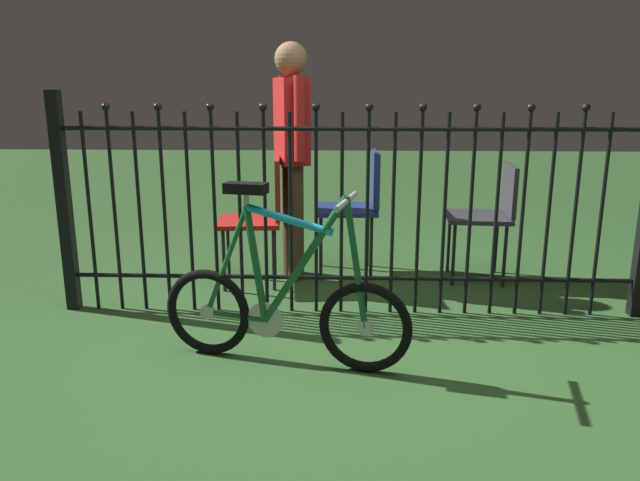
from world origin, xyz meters
name	(u,v)px	position (x,y,z in m)	size (l,w,h in m)	color
ground_plane	(351,354)	(0.00, 0.00, 0.00)	(20.00, 20.00, 0.00)	#305829
iron_fence	(341,206)	(-0.06, 0.60, 0.65)	(3.46, 0.07, 1.31)	black
bicycle	(283,305)	(-0.33, -0.10, 0.30)	(1.23, 0.42, 0.89)	black
chair_red	(262,210)	(-0.59, 1.14, 0.52)	(0.45, 0.45, 0.87)	black
chair_navy	(358,200)	(0.06, 1.40, 0.54)	(0.45, 0.45, 0.88)	black
chair_charcoal	(490,210)	(0.96, 1.28, 0.50)	(0.45, 0.45, 0.81)	black
person_visitor	(292,142)	(-0.40, 1.29, 0.96)	(0.27, 0.45, 1.61)	#4C3823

